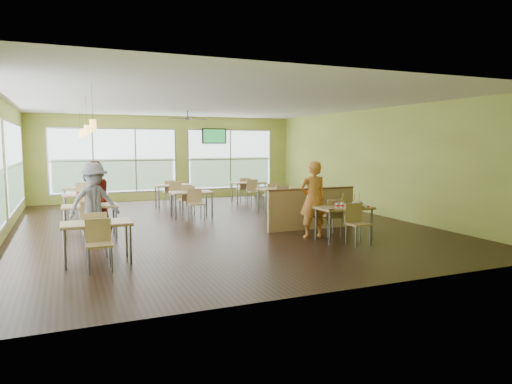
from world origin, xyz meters
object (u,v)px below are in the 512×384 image
main_table (344,212)px  man_plaid (313,200)px  half_wall_divider (311,208)px  food_basket (357,204)px

main_table → man_plaid: size_ratio=0.87×
main_table → half_wall_divider: 1.45m
half_wall_divider → man_plaid: 1.12m
main_table → food_basket: (0.42, 0.10, 0.15)m
food_basket → half_wall_divider: bearing=107.2°
man_plaid → half_wall_divider: bearing=-112.7°
half_wall_divider → food_basket: (0.42, -1.35, 0.26)m
main_table → food_basket: 0.46m
half_wall_divider → man_plaid: man_plaid is taller
main_table → food_basket: main_table is taller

